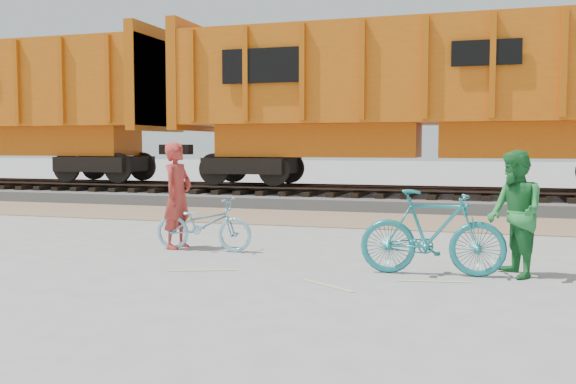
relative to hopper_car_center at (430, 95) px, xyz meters
name	(u,v)px	position (x,y,z in m)	size (l,w,h in m)	color
ground	(292,264)	(-1.14, -9.00, -3.01)	(120.00, 120.00, 0.00)	#9E9E99
gravel_strip	(363,220)	(-1.14, -3.50, -3.00)	(120.00, 3.00, 0.02)	#8D7557
ballast_bed	(386,201)	(-1.14, 0.00, -2.86)	(120.00, 4.00, 0.30)	slate
track	(386,189)	(-1.14, 0.00, -2.53)	(120.00, 2.60, 0.24)	black
hopper_car_center	(430,95)	(0.00, 0.00, 0.00)	(14.00, 3.13, 4.65)	black
bicycle_blue	(204,224)	(-2.81, -8.29, -2.58)	(0.56, 1.60, 0.84)	#84C3DC
bicycle_teal	(432,233)	(0.81, -9.20, -2.46)	(0.52, 1.83, 1.10)	teal
person_solo	(177,196)	(-3.31, -8.19, -2.15)	(0.63, 0.41, 1.71)	#AF3129
person_man	(515,214)	(1.81, -9.00, -2.20)	(0.78, 0.61, 1.61)	#237C37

